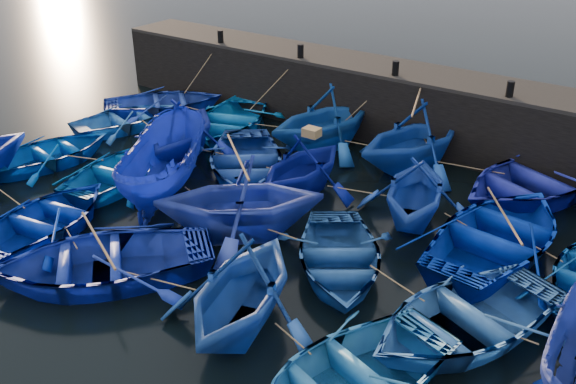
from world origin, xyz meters
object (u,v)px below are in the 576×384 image
Objects in this scene: boat_8 at (245,161)px; boat_13 at (51,152)px; boat_0 at (164,102)px; wooden_crate at (312,132)px.

boat_8 reaches higher than boat_13.
boat_13 is at bearing 168.85° from boat_8.
boat_8 is at bearing -162.36° from boat_0.
boat_0 is at bearing 118.34° from boat_8.
wooden_crate is at bearing -156.22° from boat_0.
boat_8 reaches higher than boat_0.
boat_13 is at bearing -159.99° from wooden_crate.
boat_0 reaches higher than boat_13.
boat_0 is 0.93× the size of boat_8.
wooden_crate is (2.60, 0.00, 1.61)m from boat_8.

